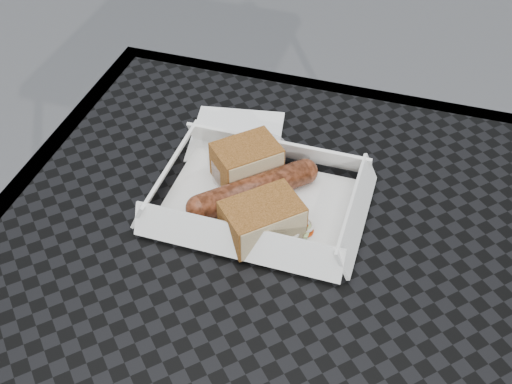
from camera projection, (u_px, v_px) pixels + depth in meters
The scene contains 9 objects.
patio_table at pixel (304, 339), 0.72m from camera, with size 0.80×0.80×0.74m.
food_tray at pixel (258, 203), 0.77m from camera, with size 0.22×0.15×0.00m, color white.
bratwurst at pixel (254, 189), 0.76m from camera, with size 0.13×0.13×0.03m.
bread_near at pixel (247, 162), 0.79m from camera, with size 0.08×0.05×0.05m, color brown.
bread_far at pixel (262, 219), 0.72m from camera, with size 0.09×0.06×0.04m, color brown.
veg_garnish at pixel (298, 232), 0.73m from camera, with size 0.03×0.03×0.00m.
napkin at pixel (236, 136), 0.87m from camera, with size 0.12×0.12×0.00m, color white.
condiment_cup_sauce at pixel (266, 154), 0.82m from camera, with size 0.05×0.05×0.03m, color maroon.
condiment_cup_empty at pixel (232, 170), 0.80m from camera, with size 0.05×0.05×0.03m, color silver.
Camera 1 is at (0.07, -0.41, 1.29)m, focal length 45.00 mm.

